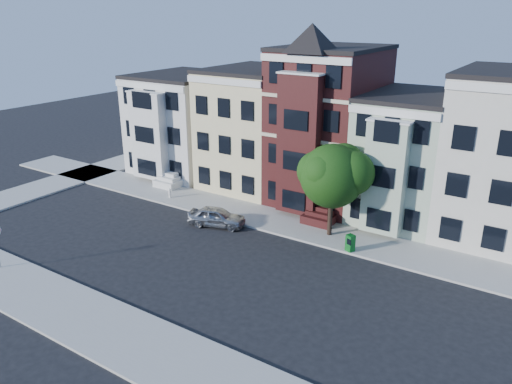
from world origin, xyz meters
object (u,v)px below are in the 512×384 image
Objects in this scene: parked_car at (217,217)px; newspaper_box at (350,243)px; street_tree at (332,180)px; fire_hydrant at (170,194)px.

parked_car is 3.77× the size of newspaper_box.
street_tree is at bearing 167.84° from newspaper_box.
street_tree reaches higher than fire_hydrant.
parked_car is 6.57× the size of fire_hydrant.
street_tree is at bearing -87.56° from parked_car.
street_tree is 14.69m from fire_hydrant.
parked_car is (-7.65, -2.82, -3.41)m from street_tree.
newspaper_box reaches higher than fire_hydrant.
parked_car is 6.93m from fire_hydrant.
newspaper_box is 16.44m from fire_hydrant.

